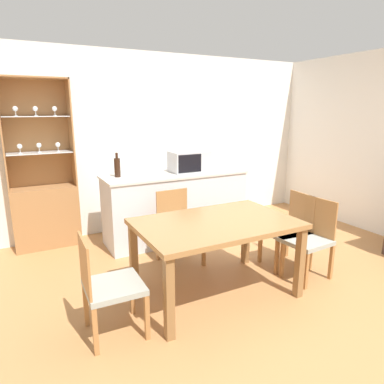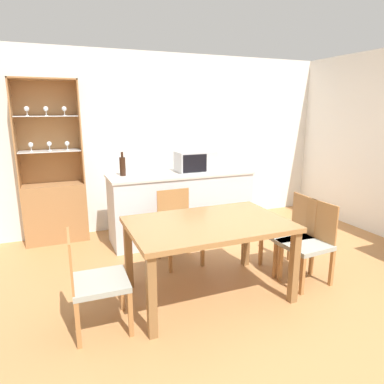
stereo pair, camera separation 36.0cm
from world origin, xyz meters
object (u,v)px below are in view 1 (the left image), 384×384
dining_chair_side_right_near (308,238)px  dining_chair_head_far (178,227)px  display_cabinet (45,202)px  dining_chair_side_right_far (289,230)px  dining_chair_side_left_near (108,286)px  wine_bottle (117,167)px  dining_table (216,230)px  microwave (189,161)px

dining_chair_side_right_near → dining_chair_head_far: (-1.07, 0.96, 0.00)m
display_cabinet → dining_chair_side_right_far: bearing=-38.9°
dining_chair_side_left_near → dining_chair_head_far: bearing=133.4°
dining_chair_head_far → dining_chair_side_left_near: bearing=40.3°
dining_chair_side_right_near → wine_bottle: 2.42m
dining_table → wine_bottle: wine_bottle is taller
dining_chair_head_far → wine_bottle: size_ratio=2.73×
dining_chair_side_right_near → wine_bottle: size_ratio=2.73×
dining_chair_side_right_far → wine_bottle: bearing=48.9°
dining_table → dining_chair_side_left_near: dining_chair_side_left_near is taller
dining_chair_side_left_near → microwave: microwave is taller
microwave → dining_chair_head_far: bearing=-125.6°
dining_table → dining_chair_head_far: dining_chair_head_far is taller
display_cabinet → dining_table: bearing=-57.6°
display_cabinet → dining_chair_side_right_far: 3.06m
dining_chair_head_far → wine_bottle: bearing=-61.7°
dining_chair_side_left_near → microwave: 2.40m
display_cabinet → dining_chair_side_left_near: size_ratio=2.54×
dining_chair_side_right_far → dining_chair_side_right_near: 0.28m
dining_table → microwave: 1.68m
dining_chair_side_left_near → dining_chair_head_far: size_ratio=1.00×
dining_chair_side_right_far → dining_chair_side_right_near: bearing=-177.2°
dining_chair_side_right_far → microwave: size_ratio=1.60×
display_cabinet → dining_chair_side_right_near: (2.38, -2.20, -0.17)m
dining_chair_side_right_far → microwave: bearing=24.3°
dining_chair_side_right_near → dining_chair_side_left_near: bearing=85.8°
dining_chair_side_right_far → wine_bottle: 2.22m
dining_table → dining_chair_side_right_near: size_ratio=1.76×
dining_table → dining_chair_side_left_near: (-1.07, -0.14, -0.23)m
display_cabinet → wine_bottle: size_ratio=6.93×
display_cabinet → dining_chair_side_right_near: 3.25m
wine_bottle → dining_chair_side_right_near: bearing=-49.0°
wine_bottle → microwave: bearing=-4.5°
display_cabinet → microwave: bearing=-15.9°
dining_chair_side_right_far → dining_chair_side_left_near: bearing=100.4°
dining_chair_side_left_near → dining_chair_head_far: (1.07, 0.96, 0.00)m
dining_chair_side_left_near → wine_bottle: size_ratio=2.73×
dining_chair_side_right_far → display_cabinet: bearing=53.9°
dining_chair_side_right_far → dining_chair_side_right_near: same height
display_cabinet → dining_table: size_ratio=1.45×
dining_table → dining_chair_side_right_near: dining_chair_side_right_near is taller
dining_chair_head_far → microwave: 1.10m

